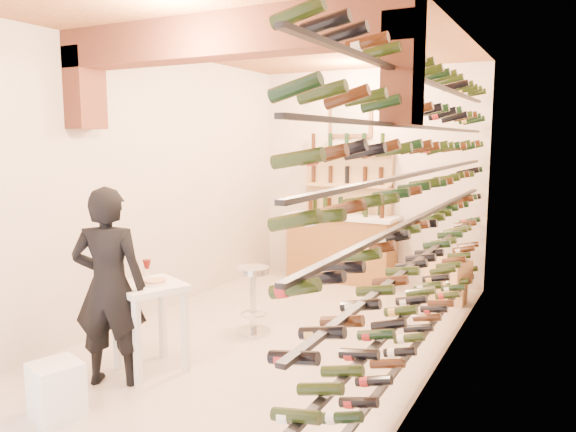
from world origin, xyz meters
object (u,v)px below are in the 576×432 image
object	(u,v)px
tasting_table	(150,299)
person	(109,287)
white_stool	(56,390)
wine_rack	(419,204)
chrome_barstool	(253,295)
crate_lower	(447,292)
back_counter	(341,246)

from	to	relation	value
tasting_table	person	size ratio (longest dim) A/B	0.58
tasting_table	white_stool	xyz separation A→B (m)	(-0.06, -1.02, -0.47)
wine_rack	person	world-z (taller)	wine_rack
white_stool	chrome_barstool	bearing A→B (deg)	80.87
crate_lower	chrome_barstool	bearing A→B (deg)	-127.80
person	chrome_barstool	distance (m)	1.79
chrome_barstool	back_counter	bearing A→B (deg)	90.31
chrome_barstool	crate_lower	world-z (taller)	chrome_barstool
person	chrome_barstool	bearing A→B (deg)	-130.48
wine_rack	back_counter	size ratio (longest dim) A/B	3.35
white_stool	chrome_barstool	distance (m)	2.37
back_counter	chrome_barstool	world-z (taller)	back_counter
back_counter	white_stool	bearing A→B (deg)	-94.15
crate_lower	white_stool	bearing A→B (deg)	-114.57
person	crate_lower	distance (m)	4.46
back_counter	person	xyz separation A→B (m)	(-0.43, -4.32, 0.34)
person	chrome_barstool	world-z (taller)	person
tasting_table	white_stool	distance (m)	1.12
wine_rack	person	distance (m)	2.89
chrome_barstool	crate_lower	size ratio (longest dim) A/B	1.59
person	wine_rack	bearing A→B (deg)	-169.13
white_stool	person	bearing A→B (deg)	96.18
wine_rack	chrome_barstool	xyz separation A→B (m)	(-1.82, 0.00, -1.12)
chrome_barstool	white_stool	bearing A→B (deg)	-99.13
tasting_table	crate_lower	xyz separation A→B (m)	(2.00, 3.49, -0.54)
person	crate_lower	size ratio (longest dim) A/B	3.74
tasting_table	back_counter	bearing A→B (deg)	109.40
back_counter	person	bearing A→B (deg)	-95.71
wine_rack	tasting_table	xyz separation A→B (m)	(-2.13, -1.31, -0.87)
wine_rack	tasting_table	world-z (taller)	wine_rack
wine_rack	crate_lower	bearing A→B (deg)	93.44
wine_rack	person	xyz separation A→B (m)	(-2.26, -1.67, -0.67)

